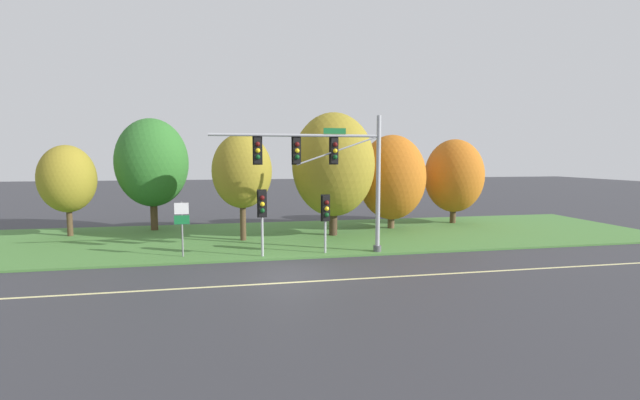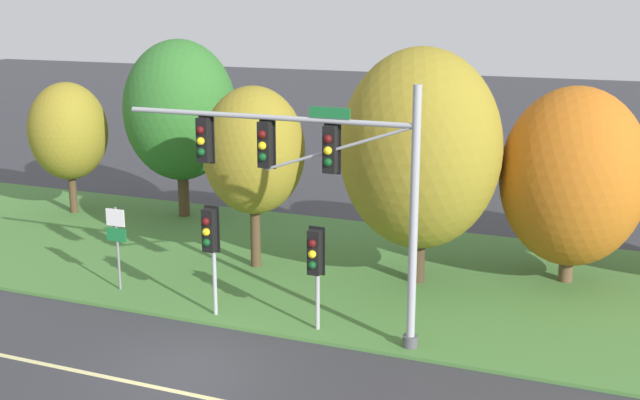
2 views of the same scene
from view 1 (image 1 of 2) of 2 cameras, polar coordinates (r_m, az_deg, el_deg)
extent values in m
plane|color=#333338|center=(18.10, -4.03, -9.84)|extent=(160.00, 160.00, 0.00)
cube|color=beige|center=(16.95, -3.52, -10.90)|extent=(36.00, 0.16, 0.01)
cube|color=#477A38|center=(26.09, -6.27, -4.94)|extent=(48.00, 11.50, 0.10)
cylinder|color=#9EA0A5|center=(21.57, 7.76, 2.08)|extent=(0.22, 0.22, 6.81)
cylinder|color=#4C4C51|center=(22.01, 7.64, -6.41)|extent=(0.40, 0.40, 0.30)
cylinder|color=#9EA0A5|center=(20.60, -3.14, 8.61)|extent=(8.20, 0.14, 0.14)
cylinder|color=#9EA0A5|center=(20.96, 2.47, 6.65)|extent=(4.13, 0.08, 1.48)
cube|color=black|center=(20.92, 1.93, 6.57)|extent=(0.34, 0.28, 1.22)
cube|color=black|center=(21.07, 1.84, 6.56)|extent=(0.46, 0.04, 1.34)
sphere|color=#4C0C0C|center=(20.75, 2.05, 7.41)|extent=(0.22, 0.22, 0.22)
sphere|color=yellow|center=(20.74, 2.05, 6.58)|extent=(0.22, 0.22, 0.22)
sphere|color=#0C4219|center=(20.74, 2.04, 5.75)|extent=(0.22, 0.22, 0.22)
cube|color=black|center=(20.58, -3.13, 6.58)|extent=(0.34, 0.28, 1.22)
cube|color=black|center=(20.74, -3.19, 6.57)|extent=(0.46, 0.04, 1.34)
sphere|color=#4C0C0C|center=(20.41, -3.06, 7.43)|extent=(0.22, 0.22, 0.22)
sphere|color=yellow|center=(20.40, -3.06, 6.59)|extent=(0.22, 0.22, 0.22)
sphere|color=#0C4219|center=(20.40, -3.05, 5.75)|extent=(0.22, 0.22, 0.22)
cube|color=black|center=(20.41, -8.31, 6.54)|extent=(0.34, 0.28, 1.22)
cube|color=black|center=(20.56, -8.33, 6.53)|extent=(0.46, 0.04, 1.34)
sphere|color=#4C0C0C|center=(20.23, -8.30, 7.40)|extent=(0.22, 0.22, 0.22)
sphere|color=yellow|center=(20.23, -8.29, 6.55)|extent=(0.22, 0.22, 0.22)
sphere|color=#0C4219|center=(20.22, -8.28, 5.70)|extent=(0.22, 0.22, 0.22)
cube|color=#196B33|center=(20.90, 1.97, 9.18)|extent=(1.10, 0.04, 0.28)
cylinder|color=#9EA0A5|center=(20.69, -7.72, -3.21)|extent=(0.12, 0.12, 3.13)
cube|color=black|center=(20.36, -7.72, -0.50)|extent=(0.34, 0.28, 1.22)
cube|color=black|center=(20.52, -7.75, -0.45)|extent=(0.46, 0.04, 1.34)
sphere|color=#4C0C0C|center=(20.15, -7.71, 0.29)|extent=(0.22, 0.22, 0.22)
sphere|color=yellow|center=(20.18, -7.69, -0.55)|extent=(0.22, 0.22, 0.22)
sphere|color=#0C4219|center=(20.22, -7.68, -1.40)|extent=(0.22, 0.22, 0.22)
cylinder|color=#9EA0A5|center=(21.24, 0.69, -3.33)|extent=(0.12, 0.12, 2.83)
cube|color=black|center=(20.93, 0.81, -1.11)|extent=(0.34, 0.28, 1.22)
cube|color=black|center=(21.08, 0.72, -1.06)|extent=(0.46, 0.04, 1.34)
sphere|color=#4C0C0C|center=(20.72, 0.91, -0.34)|extent=(0.22, 0.22, 0.22)
sphere|color=yellow|center=(20.76, 0.91, -1.17)|extent=(0.22, 0.22, 0.22)
sphere|color=#0C4219|center=(20.79, 0.91, -1.99)|extent=(0.22, 0.22, 0.22)
cylinder|color=slate|center=(21.51, -17.90, -3.74)|extent=(0.08, 0.08, 2.65)
cube|color=white|center=(21.34, -17.99, -1.09)|extent=(0.66, 0.03, 0.54)
cube|color=#197238|center=(21.41, -17.94, -2.53)|extent=(0.71, 0.03, 0.43)
cylinder|color=#4C3823|center=(30.04, -30.43, -1.70)|extent=(0.32, 0.32, 2.58)
ellipsoid|color=olive|center=(29.86, -30.64, 2.45)|extent=(3.24, 3.24, 4.05)
cylinder|color=#4C3823|center=(30.05, -21.29, -0.75)|extent=(0.46, 0.46, 3.16)
ellipsoid|color=#2D6B28|center=(29.89, -21.48, 4.65)|extent=(4.56, 4.56, 5.70)
cylinder|color=#4C3823|center=(24.90, -10.25, -1.83)|extent=(0.34, 0.34, 3.05)
ellipsoid|color=olive|center=(24.71, -10.35, 3.82)|extent=(3.38, 3.38, 4.23)
cylinder|color=#423021|center=(26.14, 1.77, -1.52)|extent=(0.50, 0.50, 2.94)
ellipsoid|color=olive|center=(25.94, 1.79, 4.73)|extent=(5.00, 5.00, 6.25)
cylinder|color=brown|center=(29.20, 9.46, -1.58)|extent=(0.45, 0.45, 2.18)
ellipsoid|color=#B76019|center=(29.00, 9.54, 2.99)|extent=(4.52, 4.52, 5.65)
cylinder|color=#4C3823|center=(32.61, 17.32, -0.93)|extent=(0.42, 0.42, 2.28)
ellipsoid|color=#B76019|center=(32.43, 17.44, 3.11)|extent=(4.20, 4.20, 5.25)
camera|label=2|loc=(12.82, 73.33, 20.33)|focal=45.00mm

